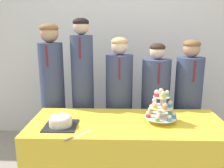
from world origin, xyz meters
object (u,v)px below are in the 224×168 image
round_cake (61,121)px  student_3 (155,109)px  cupcake_stand (161,107)px  student_4 (187,107)px  student_1 (83,96)px  student_0 (53,97)px  cake_knife (74,137)px  student_2 (119,106)px

round_cake → student_3: bearing=36.2°
round_cake → cupcake_stand: (0.88, 0.13, 0.09)m
student_4 → student_1: bearing=-180.0°
round_cake → cupcake_stand: cupcake_stand is taller
student_0 → student_1: bearing=-0.0°
cake_knife → student_4: size_ratio=0.14×
student_1 → student_3: student_1 is taller
cake_knife → student_3: size_ratio=0.14×
round_cake → cake_knife: 0.26m
student_0 → student_3: student_0 is taller
round_cake → student_1: student_1 is taller
cake_knife → cupcake_stand: cupcake_stand is taller
student_1 → student_2: student_1 is taller
round_cake → student_3: size_ratio=0.20×
cupcake_stand → student_4: size_ratio=0.21×
student_1 → cake_knife: bearing=-86.5°
round_cake → cake_knife: (0.15, -0.21, -0.05)m
round_cake → student_2: (0.50, 0.67, -0.09)m
cupcake_stand → student_0: size_ratio=0.19×
round_cake → student_2: student_2 is taller
student_1 → student_2: 0.42m
cupcake_stand → student_0: bearing=154.3°
cake_knife → student_3: bearing=3.0°
student_0 → student_4: size_ratio=1.12×
cupcake_stand → student_1: size_ratio=0.18×
cake_knife → student_0: bearing=68.2°
student_0 → round_cake: bearing=-69.8°
round_cake → student_2: size_ratio=0.19×
student_3 → student_4: size_ratio=0.97×
student_2 → student_3: size_ratio=1.04×
round_cake → cupcake_stand: size_ratio=0.92×
student_1 → student_2: bearing=0.0°
student_3 → student_4: bearing=-0.0°
student_0 → cake_knife: bearing=-65.7°
student_0 → student_3: 1.16m
student_1 → student_4: bearing=0.0°
student_0 → student_1: (0.34, -0.00, 0.02)m
round_cake → cake_knife: round_cake is taller
student_2 → student_4: bearing=-0.0°
round_cake → student_2: bearing=52.9°
cupcake_stand → student_3: size_ratio=0.21×
round_cake → student_3: (0.91, 0.67, -0.13)m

